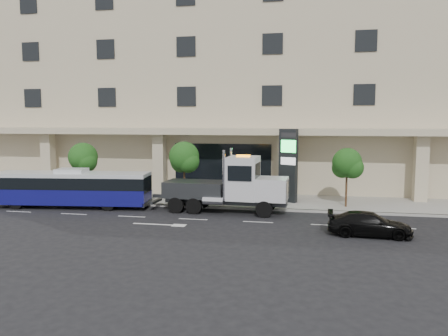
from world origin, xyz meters
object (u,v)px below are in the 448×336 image
object	(u,v)px
signage_pylon	(288,165)
city_bus	(72,188)
tow_truck	(231,187)
black_sedan	(369,224)

from	to	relation	value
signage_pylon	city_bus	bearing A→B (deg)	-139.59
tow_truck	black_sedan	world-z (taller)	tow_truck
city_bus	tow_truck	bearing A→B (deg)	-4.49
tow_truck	signage_pylon	xyz separation A→B (m)	(3.54, 3.71, 1.12)
city_bus	signage_pylon	size ratio (longest dim) A/B	2.06
city_bus	signage_pylon	xyz separation A→B (m)	(14.71, 4.09, 1.46)
city_bus	black_sedan	world-z (taller)	city_bus
tow_truck	signage_pylon	size ratio (longest dim) A/B	1.74
city_bus	tow_truck	world-z (taller)	tow_truck
signage_pylon	tow_truck	bearing A→B (deg)	-108.75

